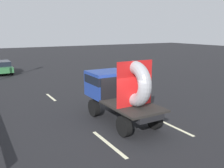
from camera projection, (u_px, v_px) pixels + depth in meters
ground_plane at (128, 127)px, 11.61m from camera, size 120.00×120.00×0.00m
flatbed_truck at (117, 89)px, 12.39m from camera, size 2.02×4.76×3.22m
distant_sedan at (2, 67)px, 25.82m from camera, size 1.80×4.19×1.37m
lane_dash_left_near at (109, 144)px, 9.91m from camera, size 0.16×2.74×0.01m
lane_dash_left_far at (51, 97)px, 16.81m from camera, size 0.16×2.05×0.01m
lane_dash_right_near at (174, 127)px, 11.65m from camera, size 0.16×2.48×0.01m
lane_dash_right_far at (97, 91)px, 18.59m from camera, size 0.16×2.65×0.01m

